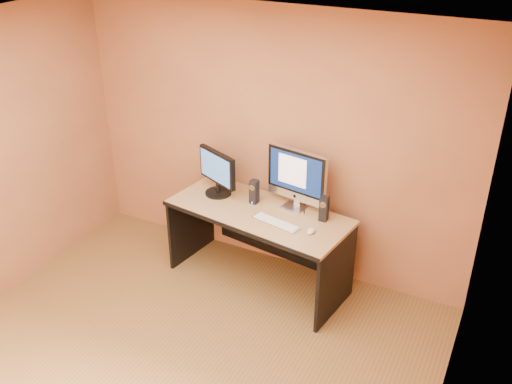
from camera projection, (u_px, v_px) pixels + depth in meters
floor at (159, 383)px, 4.50m from camera, size 4.00×4.00×0.00m
walls at (144, 244)px, 3.89m from camera, size 4.00×4.00×2.60m
ceiling at (124, 54)px, 3.28m from camera, size 4.00×4.00×0.00m
desk at (258, 247)px, 5.50m from camera, size 1.81×0.98×0.79m
imac at (295, 180)px, 5.23m from camera, size 0.64×0.33×0.59m
second_monitor at (218, 173)px, 5.51m from camera, size 0.58×0.44×0.45m
speaker_left at (254, 192)px, 5.40m from camera, size 0.08×0.08×0.24m
speaker_right at (324, 209)px, 5.11m from camera, size 0.07×0.08×0.24m
keyboard at (276, 223)px, 5.11m from camera, size 0.48×0.22×0.02m
mouse at (311, 231)px, 4.96m from camera, size 0.07×0.11×0.04m
cable_a at (304, 208)px, 5.36m from camera, size 0.10×0.22×0.01m
cable_b at (299, 201)px, 5.47m from camera, size 0.09×0.18×0.01m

